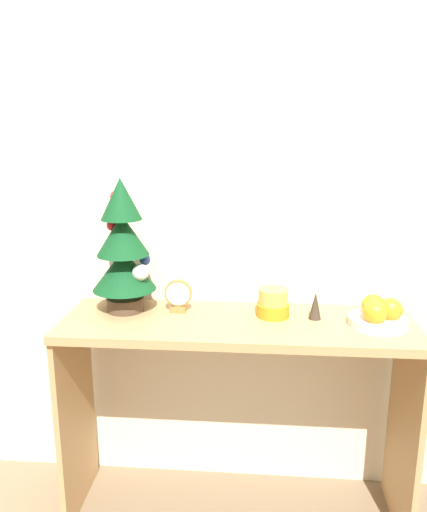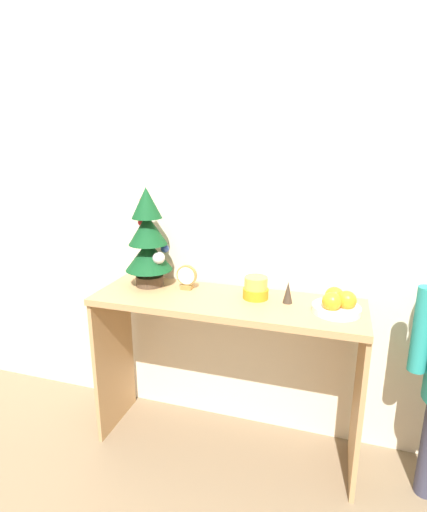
% 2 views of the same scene
% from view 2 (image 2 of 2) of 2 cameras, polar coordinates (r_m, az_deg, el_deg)
% --- Properties ---
extents(ground_plane, '(12.00, 12.00, 0.00)m').
position_cam_2_polar(ground_plane, '(2.04, -0.06, -28.50)').
color(ground_plane, '#7A664C').
extents(back_wall, '(7.00, 0.05, 2.50)m').
position_cam_2_polar(back_wall, '(1.88, 3.86, 10.38)').
color(back_wall, beige).
rests_on(back_wall, ground_plane).
extents(console_table, '(1.20, 0.38, 0.76)m').
position_cam_2_polar(console_table, '(1.85, 1.73, -11.25)').
color(console_table, tan).
rests_on(console_table, ground_plane).
extents(mini_tree, '(0.22, 0.22, 0.47)m').
position_cam_2_polar(mini_tree, '(1.91, -9.33, 2.40)').
color(mini_tree, '#4C3828').
rests_on(mini_tree, console_table).
extents(fruit_bowl, '(0.19, 0.19, 0.09)m').
position_cam_2_polar(fruit_bowl, '(1.70, 17.23, -6.50)').
color(fruit_bowl, silver).
rests_on(fruit_bowl, console_table).
extents(singing_bowl, '(0.11, 0.11, 0.10)m').
position_cam_2_polar(singing_bowl, '(1.78, 6.06, -4.60)').
color(singing_bowl, '#B78419').
rests_on(singing_bowl, console_table).
extents(desk_clock, '(0.10, 0.04, 0.12)m').
position_cam_2_polar(desk_clock, '(1.88, -3.85, -3.08)').
color(desk_clock, olive).
rests_on(desk_clock, console_table).
extents(figurine, '(0.04, 0.04, 0.10)m').
position_cam_2_polar(figurine, '(1.75, 10.58, -5.12)').
color(figurine, '#382D23').
rests_on(figurine, console_table).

